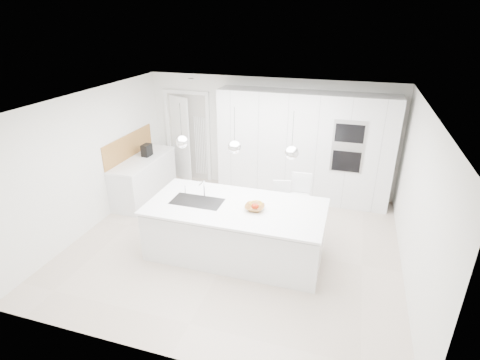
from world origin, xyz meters
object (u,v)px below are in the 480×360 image
(fruit_bowl, at_px, (255,208))
(espresso_machine, at_px, (147,150))
(bar_stool_left, at_px, (279,209))
(bar_stool_right, at_px, (299,205))
(island_base, at_px, (235,232))

(fruit_bowl, bearing_deg, espresso_machine, 149.54)
(bar_stool_left, bearing_deg, bar_stool_right, 6.07)
(espresso_machine, relative_size, bar_stool_left, 0.26)
(espresso_machine, bearing_deg, bar_stool_left, -11.59)
(island_base, height_order, espresso_machine, espresso_machine)
(island_base, distance_m, bar_stool_left, 1.06)
(bar_stool_left, bearing_deg, fruit_bowl, -116.89)
(bar_stool_left, xyz_separation_m, bar_stool_right, (0.33, 0.11, 0.07))
(espresso_machine, height_order, bar_stool_left, espresso_machine)
(island_base, height_order, bar_stool_right, bar_stool_right)
(fruit_bowl, distance_m, espresso_machine, 3.31)
(island_base, bearing_deg, bar_stool_right, 49.09)
(island_base, xyz_separation_m, bar_stool_left, (0.55, 0.90, 0.06))
(island_base, height_order, bar_stool_left, bar_stool_left)
(island_base, bearing_deg, bar_stool_left, 58.66)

